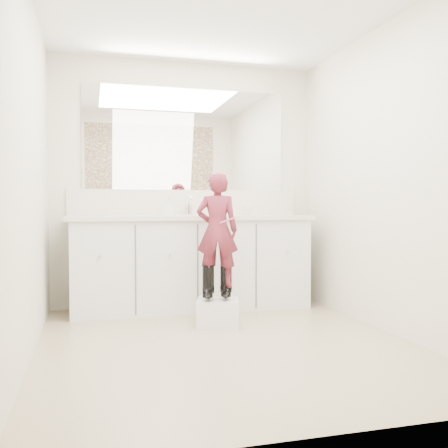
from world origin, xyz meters
name	(u,v)px	position (x,y,z in m)	size (l,w,h in m)	color
floor	(226,343)	(0.00, 0.00, 0.00)	(3.00, 3.00, 0.00)	#8E7C5D
ceiling	(226,2)	(0.00, 0.00, 2.40)	(3.00, 3.00, 0.00)	white
wall_back	(186,184)	(0.00, 1.50, 1.20)	(2.60, 2.60, 0.00)	beige
wall_front	(321,152)	(0.00, -1.50, 1.20)	(2.60, 2.60, 0.00)	beige
wall_left	(29,171)	(-1.30, 0.00, 1.20)	(3.00, 3.00, 0.00)	beige
wall_right	(388,177)	(1.30, 0.00, 1.20)	(3.00, 3.00, 0.00)	beige
vanity_cabinet	(192,265)	(0.00, 1.23, 0.42)	(2.20, 0.55, 0.85)	silver
countertop	(192,218)	(0.00, 1.21, 0.87)	(2.28, 0.58, 0.04)	beige
backsplash	(186,203)	(0.00, 1.49, 1.02)	(2.28, 0.03, 0.25)	beige
mirror	(186,139)	(0.00, 1.49, 1.64)	(2.00, 0.02, 1.00)	white
dot_panel	(320,43)	(0.00, -1.49, 1.65)	(2.00, 0.01, 1.20)	#472819
faucet	(189,210)	(0.00, 1.38, 0.94)	(0.08, 0.08, 0.10)	silver
cup	(247,211)	(0.55, 1.21, 0.94)	(0.10, 0.10, 0.09)	beige
soap_bottle	(169,207)	(-0.22, 1.15, 0.98)	(0.08, 0.08, 0.17)	silver
step_stool	(218,313)	(0.08, 0.53, 0.11)	(0.34, 0.28, 0.22)	white
boot_left	(208,282)	(0.00, 0.55, 0.36)	(0.10, 0.19, 0.28)	black
boot_right	(226,282)	(0.15, 0.55, 0.36)	(0.10, 0.19, 0.28)	black
toddler	(217,230)	(0.08, 0.55, 0.78)	(0.34, 0.22, 0.94)	#AA3443
toothbrush	(228,220)	(0.15, 0.47, 0.87)	(0.01, 0.01, 0.14)	#D45286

